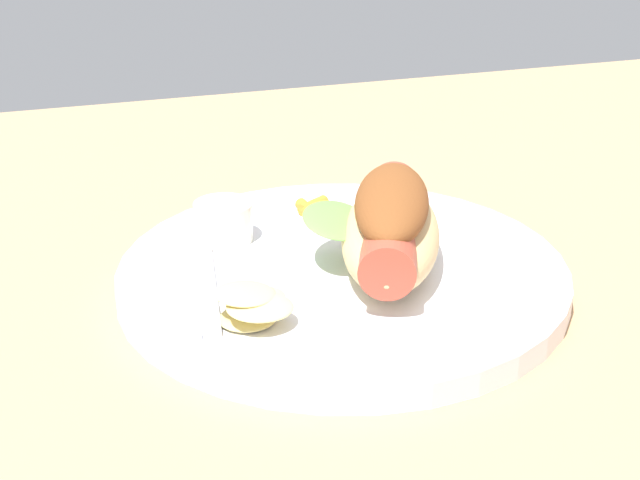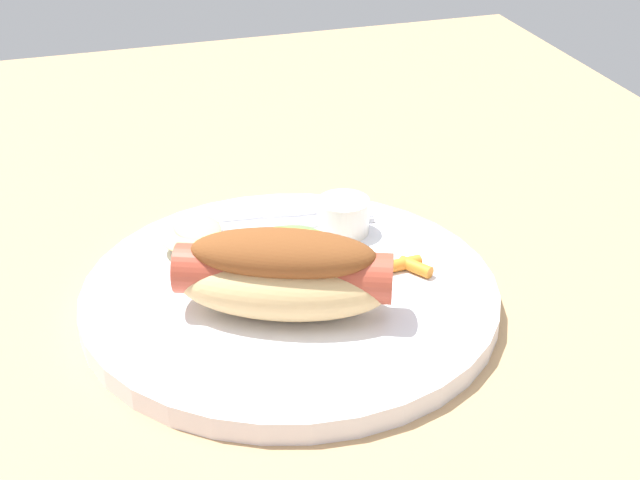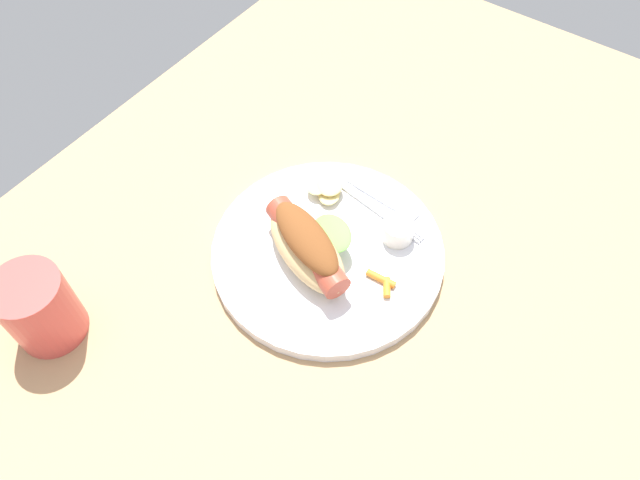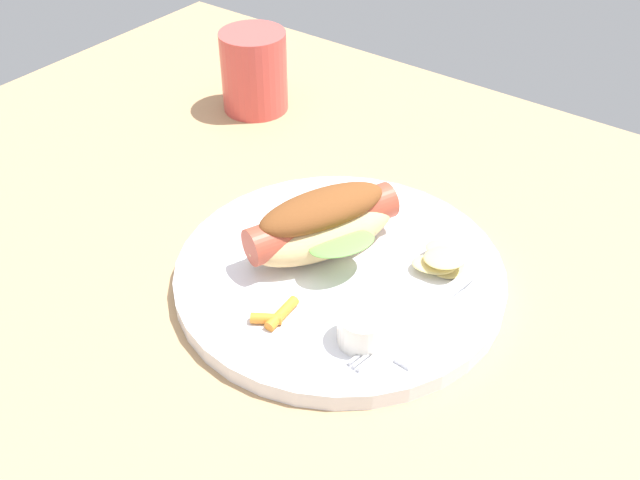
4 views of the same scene
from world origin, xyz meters
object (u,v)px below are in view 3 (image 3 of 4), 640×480
Objects in this scene: hot_dog at (307,245)px; chips_pile at (326,188)px; fork at (372,206)px; knife at (374,193)px; drinking_cup at (39,308)px; sauce_ramekin at (398,231)px; carrot_garnish at (383,282)px; plate at (328,252)px.

hot_dog is 11.11cm from chips_pile.
hot_dog reaches higher than fork.
chips_pile is (10.10, 4.22, -1.92)cm from hot_dog.
fork and knife have the same top height.
drinking_cup is (-24.44, 19.21, 0.34)cm from hot_dog.
sauce_ramekin is 0.95× the size of carrot_garnish.
drinking_cup reaches higher than sauce_ramekin.
plate is 9.29cm from chips_pile.
chips_pile is (0.77, 11.57, -0.35)cm from sauce_ramekin.
sauce_ramekin is (6.57, -6.18, 2.16)cm from plate.
hot_dog is at bearing -91.15° from knife.
chips_pile is at bearing -157.34° from fork.
drinking_cup is (-38.10, 20.30, 3.09)cm from knife.
plate is 9.04cm from fork.
sauce_ramekin reaches higher than carrot_garnish.
sauce_ramekin is 0.25× the size of fork.
chips_pile is at bearing 135.80° from hot_dog.
fork is 1.63× the size of drinking_cup.
carrot_garnish is at bearing -92.83° from plate.
sauce_ramekin reaches higher than knife.
hot_dog is 1.62× the size of drinking_cup.
fork is (11.69, -2.08, -2.73)cm from hot_dog.
chips_pile is at bearing 36.25° from plate.
sauce_ramekin is 0.29× the size of knife.
fork is 42.05cm from drinking_cup.
hot_dog is 3.73× the size of carrot_garnish.
plate is 2.16× the size of knife.
knife is at bearing -56.14° from chips_pile.
sauce_ramekin is at bearing -43.22° from plate.
plate is 7.33× the size of sauce_ramekin.
knife is (4.33, 6.26, -1.18)cm from sauce_ramekin.
sauce_ramekin is at bearing -15.76° from fork.
drinking_cup is (-34.54, 14.99, 2.26)cm from chips_pile.
fork is (2.37, 5.27, -1.16)cm from sauce_ramekin.
fork is at bearing 103.06° from hot_dog.
knife is at bearing 55.29° from sauce_ramekin.
hot_dog is 11.97cm from sauce_ramekin.
plate is 1.86× the size of hot_dog.
sauce_ramekin is at bearing -38.18° from drinking_cup.
hot_dog is at bearing 103.63° from carrot_garnish.
drinking_cup is at bearing 132.89° from carrot_garnish.
sauce_ramekin is 43.00cm from drinking_cup.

